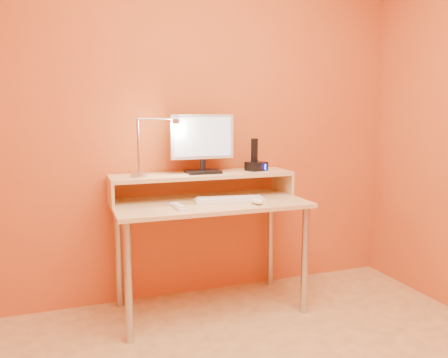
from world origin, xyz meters
name	(u,v)px	position (x,y,z in m)	size (l,w,h in m)	color
wall_back	(195,116)	(0.00, 1.50, 1.25)	(3.00, 0.04, 2.50)	#C96228
desk_leg_fl	(128,283)	(-0.55, 0.93, 0.35)	(0.04, 0.04, 0.69)	#ADADAD
desk_leg_fr	(305,261)	(0.55, 0.93, 0.35)	(0.04, 0.04, 0.69)	#ADADAD
desk_leg_bl	(118,255)	(-0.55, 1.43, 0.35)	(0.04, 0.04, 0.69)	#ADADAD
desk_leg_br	(270,239)	(0.55, 1.43, 0.35)	(0.04, 0.04, 0.69)	#ADADAD
desk_lower	(210,203)	(0.00, 1.18, 0.71)	(1.20, 0.60, 0.03)	tan
shelf_riser_left	(111,192)	(-0.59, 1.33, 0.79)	(0.02, 0.30, 0.14)	tan
shelf_riser_right	(283,182)	(0.59, 1.33, 0.79)	(0.02, 0.30, 0.14)	tan
desk_shelf	(203,175)	(0.00, 1.33, 0.87)	(1.20, 0.30, 0.03)	tan
monitor_foot	(203,172)	(0.00, 1.33, 0.89)	(0.22, 0.16, 0.02)	black
monitor_neck	(203,165)	(0.00, 1.33, 0.93)	(0.04, 0.04, 0.07)	black
monitor_panel	(202,137)	(0.00, 1.34, 1.12)	(0.42, 0.04, 0.29)	silver
monitor_back	(201,137)	(0.00, 1.36, 1.12)	(0.38, 0.01, 0.25)	black
monitor_screen	(203,137)	(0.00, 1.32, 1.12)	(0.38, 0.00, 0.25)	silver
lamp_base	(139,175)	(-0.42, 1.30, 0.89)	(0.10, 0.10, 0.03)	#ADADAD
lamp_post	(138,146)	(-0.42, 1.30, 1.07)	(0.01, 0.01, 0.33)	#ADADAD
lamp_arm	(157,119)	(-0.30, 1.30, 1.24)	(0.01, 0.01, 0.24)	#ADADAD
lamp_head	(176,121)	(-0.18, 1.30, 1.22)	(0.04, 0.04, 0.03)	#ADADAD
lamp_bulb	(176,124)	(-0.18, 1.30, 1.20)	(0.03, 0.03, 0.00)	#FFEAC6
phone_dock	(256,166)	(0.39, 1.33, 0.91)	(0.13, 0.10, 0.06)	black
phone_handset	(254,150)	(0.37, 1.33, 1.02)	(0.04, 0.03, 0.16)	black
phone_led	(265,167)	(0.43, 1.28, 0.91)	(0.01, 0.00, 0.04)	#1726FF
keyboard	(230,201)	(0.11, 1.10, 0.73)	(0.43, 0.14, 0.02)	white
mouse	(257,201)	(0.25, 1.00, 0.74)	(0.07, 0.12, 0.04)	white
remote_control	(178,207)	(-0.24, 1.04, 0.73)	(0.05, 0.18, 0.02)	white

